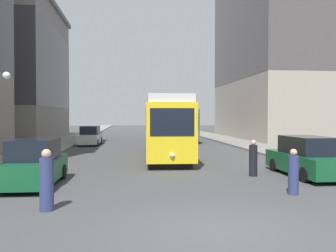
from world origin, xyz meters
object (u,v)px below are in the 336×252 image
at_px(streetcar, 165,126).
at_px(pedestrian_crossing_far, 47,182).
at_px(parked_car_left_near, 34,164).
at_px(transit_bus, 176,123).
at_px(parked_car_left_mid, 90,136).
at_px(pedestrian_on_sidewalk, 293,173).
at_px(parked_car_right_far, 306,158).
at_px(pedestrian_crossing_near, 253,159).

height_order(streetcar, pedestrian_crossing_far, streetcar).
height_order(streetcar, parked_car_left_near, streetcar).
xyz_separation_m(streetcar, transit_bus, (2.89, 15.54, -0.15)).
distance_m(parked_car_left_mid, pedestrian_on_sidewalk, 24.31).
distance_m(transit_bus, parked_car_right_far, 24.58).
bearing_deg(parked_car_right_far, parked_car_left_near, 3.46).
relative_size(parked_car_right_far, pedestrian_crossing_near, 2.94).
distance_m(parked_car_right_far, pedestrian_crossing_near, 2.41).
relative_size(streetcar, parked_car_left_near, 3.19).
relative_size(parked_car_left_near, parked_car_right_far, 0.88).
distance_m(parked_car_right_far, pedestrian_on_sidewalk, 4.24).
bearing_deg(parked_car_left_near, transit_bus, 71.28).
bearing_deg(pedestrian_crossing_near, parked_car_left_mid, 7.82).
distance_m(streetcar, parked_car_right_far, 10.55).
bearing_deg(pedestrian_crossing_far, parked_car_right_far, 129.40).
distance_m(streetcar, parked_car_left_near, 11.57).
distance_m(streetcar, parked_car_left_mid, 11.83).
xyz_separation_m(pedestrian_crossing_far, pedestrian_on_sidewalk, (8.04, 1.20, -0.09)).
height_order(parked_car_left_mid, pedestrian_crossing_near, parked_car_left_mid).
relative_size(parked_car_right_far, pedestrian_crossing_far, 2.73).
bearing_deg(parked_car_right_far, pedestrian_crossing_near, -7.18).
height_order(streetcar, parked_car_left_mid, streetcar).
relative_size(parked_car_left_near, pedestrian_crossing_near, 2.60).
bearing_deg(streetcar, parked_car_left_near, -119.86).
relative_size(pedestrian_crossing_far, pedestrian_on_sidewalk, 1.12).
height_order(parked_car_left_mid, pedestrian_on_sidewalk, parked_car_left_mid).
height_order(parked_car_left_mid, parked_car_right_far, same).
bearing_deg(parked_car_left_near, pedestrian_on_sidewalk, -14.97).
bearing_deg(pedestrian_on_sidewalk, parked_car_left_near, -23.13).
xyz_separation_m(parked_car_left_mid, pedestrian_on_sidewalk, (9.42, -22.40, -0.10)).
height_order(pedestrian_crossing_near, pedestrian_on_sidewalk, pedestrian_crossing_near).
relative_size(parked_car_left_mid, pedestrian_crossing_far, 2.53).
bearing_deg(pedestrian_on_sidewalk, parked_car_left_mid, -74.29).
height_order(transit_bus, pedestrian_crossing_far, transit_bus).
bearing_deg(transit_bus, parked_car_left_near, -111.79).
relative_size(streetcar, parked_car_right_far, 2.81).
bearing_deg(pedestrian_crossing_far, parked_car_left_near, -145.69).
bearing_deg(parked_car_left_mid, streetcar, -55.87).
bearing_deg(parked_car_left_mid, pedestrian_on_sidewalk, -64.81).
height_order(parked_car_left_near, parked_car_left_mid, same).
relative_size(transit_bus, pedestrian_on_sidewalk, 7.77).
bearing_deg(parked_car_left_mid, transit_bus, 33.77).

